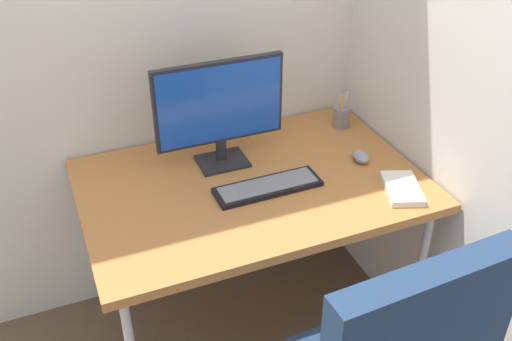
{
  "coord_description": "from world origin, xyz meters",
  "views": [
    {
      "loc": [
        -0.65,
        -1.62,
        1.93
      ],
      "look_at": [
        -0.02,
        -0.08,
        0.85
      ],
      "focal_mm": 40.48,
      "sensor_mm": 36.0,
      "label": 1
    }
  ],
  "objects_px": {
    "monitor": "(220,107)",
    "pen_holder": "(341,116)",
    "mouse": "(361,156)",
    "notebook": "(402,188)",
    "keyboard": "(268,187)"
  },
  "relations": [
    {
      "from": "monitor",
      "to": "pen_holder",
      "type": "bearing_deg",
      "value": 7.84
    },
    {
      "from": "mouse",
      "to": "notebook",
      "type": "height_order",
      "value": "mouse"
    },
    {
      "from": "mouse",
      "to": "pen_holder",
      "type": "height_order",
      "value": "pen_holder"
    },
    {
      "from": "mouse",
      "to": "notebook",
      "type": "xyz_separation_m",
      "value": [
        0.03,
        -0.23,
        -0.01
      ]
    },
    {
      "from": "monitor",
      "to": "pen_holder",
      "type": "xyz_separation_m",
      "value": [
        0.57,
        0.08,
        -0.19
      ]
    },
    {
      "from": "monitor",
      "to": "mouse",
      "type": "xyz_separation_m",
      "value": [
        0.5,
        -0.2,
        -0.21
      ]
    },
    {
      "from": "keyboard",
      "to": "mouse",
      "type": "bearing_deg",
      "value": 5.44
    },
    {
      "from": "mouse",
      "to": "keyboard",
      "type": "bearing_deg",
      "value": -169.49
    },
    {
      "from": "keyboard",
      "to": "pen_holder",
      "type": "height_order",
      "value": "pen_holder"
    },
    {
      "from": "monitor",
      "to": "keyboard",
      "type": "bearing_deg",
      "value": -69.25
    },
    {
      "from": "pen_holder",
      "to": "keyboard",
      "type": "bearing_deg",
      "value": -146.28
    },
    {
      "from": "monitor",
      "to": "keyboard",
      "type": "relative_size",
      "value": 1.26
    },
    {
      "from": "keyboard",
      "to": "mouse",
      "type": "relative_size",
      "value": 4.4
    },
    {
      "from": "monitor",
      "to": "mouse",
      "type": "bearing_deg",
      "value": -21.99
    },
    {
      "from": "monitor",
      "to": "notebook",
      "type": "height_order",
      "value": "monitor"
    }
  ]
}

